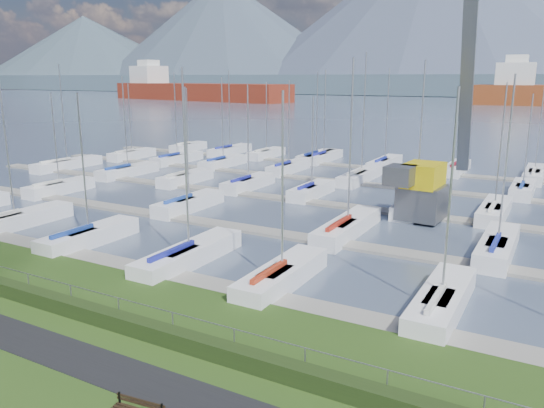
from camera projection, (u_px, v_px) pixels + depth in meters
The scene contains 9 objects.
path at pixel (82, 360), 20.26m from camera, with size 160.00×2.00×0.04m, color black.
water at pixel (533, 101), 243.98m from camera, with size 800.00×540.00×0.20m, color #485469.
hedge at pixel (130, 325), 22.40m from camera, with size 80.00×0.70×0.70m, color #203011.
fence at pixel (135, 303), 22.54m from camera, with size 0.04×0.04×80.00m, color gray.
foothill at pixel (542, 85), 302.00m from camera, with size 900.00×80.00×12.00m, color #465A67.
docks at pixel (352, 207), 44.98m from camera, with size 90.00×41.60×0.25m.
crane at pixel (435, 147), 40.56m from camera, with size 5.15×13.30×22.35m.
cargo_ship_west at pixel (191, 92), 254.98m from camera, with size 102.10×33.28×21.50m.
sailboat_fleet at pixel (356, 137), 46.99m from camera, with size 76.37×50.04×13.58m.
Camera 1 is at (15.25, -15.48, 10.55)m, focal length 35.00 mm.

